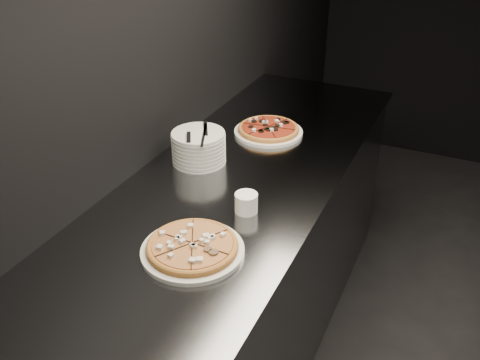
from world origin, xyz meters
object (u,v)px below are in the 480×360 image
at_px(pizza_tomato, 268,130).
at_px(cutlery, 198,134).
at_px(ramekin, 246,202).
at_px(pizza_mushroom, 192,247).
at_px(plate_stack, 199,147).
at_px(counter, 231,278).

height_order(pizza_tomato, cutlery, cutlery).
height_order(cutlery, ramekin, cutlery).
bearing_deg(cutlery, ramekin, -66.86).
xyz_separation_m(pizza_mushroom, plate_stack, (-0.27, 0.53, 0.04)).
relative_size(cutlery, ramekin, 2.81).
bearing_deg(pizza_tomato, ramekin, -74.68).
xyz_separation_m(counter, cutlery, (-0.18, 0.09, 0.59)).
bearing_deg(pizza_mushroom, pizza_tomato, 97.29).
bearing_deg(pizza_mushroom, plate_stack, 116.68).
bearing_deg(pizza_tomato, counter, -85.55).
distance_m(pizza_tomato, cutlery, 0.42).
relative_size(pizza_mushroom, pizza_tomato, 1.04).
xyz_separation_m(pizza_mushroom, pizza_tomato, (-0.11, 0.90, -0.00)).
bearing_deg(ramekin, plate_stack, 141.67).
bearing_deg(counter, cutlery, 153.31).
bearing_deg(counter, ramekin, -48.08).
bearing_deg(pizza_mushroom, cutlery, 116.65).
xyz_separation_m(pizza_mushroom, ramekin, (0.05, 0.28, 0.02)).
relative_size(plate_stack, ramekin, 2.68).
bearing_deg(pizza_tomato, plate_stack, -113.01).
bearing_deg(ramekin, cutlery, 142.76).
bearing_deg(counter, pizza_mushroom, -79.63).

